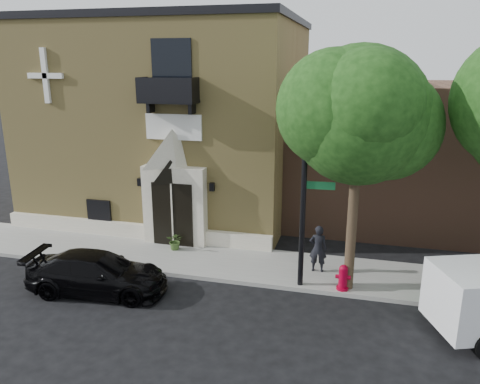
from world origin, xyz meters
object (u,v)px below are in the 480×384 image
object	(u,v)px
fire_hydrant	(343,277)
pedestrian_near	(318,249)
dumpster	(455,282)
black_sedan	(97,273)
street_sign	(304,187)

from	to	relation	value
fire_hydrant	pedestrian_near	world-z (taller)	pedestrian_near
fire_hydrant	dumpster	bearing A→B (deg)	4.61
black_sedan	pedestrian_near	bearing A→B (deg)	-71.58
fire_hydrant	pedestrian_near	bearing A→B (deg)	128.03
street_sign	dumpster	world-z (taller)	street_sign
street_sign	pedestrian_near	size ratio (longest dim) A/B	3.92
fire_hydrant	pedestrian_near	distance (m)	1.58
black_sedan	fire_hydrant	xyz separation A→B (m)	(7.83, 1.89, -0.09)
black_sedan	dumpster	world-z (taller)	black_sedan
pedestrian_near	fire_hydrant	bearing A→B (deg)	125.62
black_sedan	street_sign	distance (m)	7.32
street_sign	dumpster	size ratio (longest dim) A/B	3.62
street_sign	dumpster	xyz separation A→B (m)	(4.81, 0.25, -2.82)
fire_hydrant	pedestrian_near	xyz separation A→B (m)	(-0.94, 1.20, 0.43)
pedestrian_near	street_sign	bearing A→B (deg)	67.27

